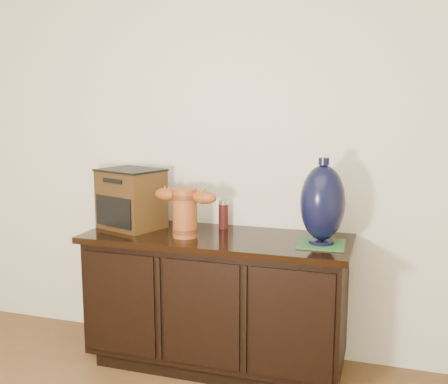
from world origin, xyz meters
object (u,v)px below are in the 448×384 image
(sideboard, at_px, (217,300))
(tv_radio, at_px, (131,199))
(terracotta_vessel, at_px, (185,210))
(spray_can, at_px, (224,215))
(lamp_base, at_px, (323,203))

(sideboard, distance_m, tv_radio, 0.76)
(sideboard, distance_m, terracotta_vessel, 0.55)
(terracotta_vessel, relative_size, tv_radio, 0.91)
(terracotta_vessel, bearing_deg, tv_radio, 170.92)
(tv_radio, distance_m, spray_can, 0.54)
(tv_radio, xyz_separation_m, lamp_base, (1.10, -0.05, 0.04))
(sideboard, height_order, terracotta_vessel, terracotta_vessel)
(sideboard, bearing_deg, lamp_base, -1.94)
(terracotta_vessel, bearing_deg, spray_can, 68.24)
(sideboard, relative_size, spray_can, 8.78)
(tv_radio, bearing_deg, spray_can, 35.38)
(terracotta_vessel, xyz_separation_m, tv_radio, (-0.38, 0.11, 0.02))
(lamp_base, distance_m, spray_can, 0.63)
(sideboard, relative_size, tv_radio, 3.51)
(terracotta_vessel, bearing_deg, sideboard, 33.75)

